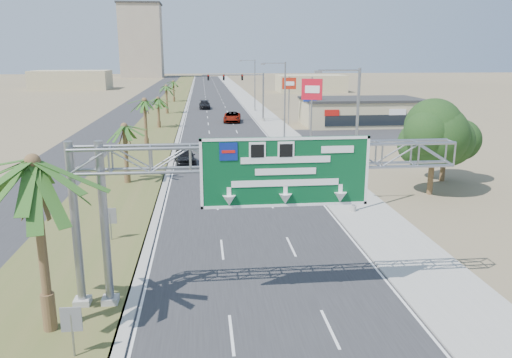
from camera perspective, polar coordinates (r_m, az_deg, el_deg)
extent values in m
cube|color=#28282B|center=(121.25, -4.80, 8.81)|extent=(12.00, 300.00, 0.02)
cube|color=#9E9B93|center=(121.75, -0.75, 8.89)|extent=(4.00, 300.00, 0.10)
cube|color=#4F5927|center=(121.42, -9.58, 8.70)|extent=(7.00, 300.00, 0.12)
cube|color=#28282B|center=(122.03, -12.90, 8.54)|extent=(8.00, 300.00, 0.02)
cylinder|color=gray|center=(22.33, -16.90, -5.21)|extent=(0.36, 0.36, 7.40)
cylinder|color=gray|center=(22.59, -19.90, -5.23)|extent=(0.36, 0.36, 7.40)
cube|color=#9E9B93|center=(23.68, -16.29, -13.24)|extent=(0.70, 0.70, 0.40)
cube|color=#9E9B93|center=(23.92, -19.19, -13.18)|extent=(0.70, 0.70, 0.40)
cube|color=#074822|center=(21.10, 3.37, 0.79)|extent=(7.20, 0.12, 3.00)
cube|color=navy|center=(20.57, -3.17, 3.15)|extent=(0.75, 0.03, 0.75)
cone|color=white|center=(21.32, 3.37, -2.27)|extent=(0.56, 0.56, 0.45)
cylinder|color=brown|center=(21.06, -23.24, -7.51)|extent=(0.36, 0.36, 7.00)
cylinder|color=brown|center=(22.13, -22.56, -13.95)|extent=(0.54, 0.54, 1.68)
cylinder|color=brown|center=(44.03, -14.63, 2.64)|extent=(0.36, 0.36, 5.00)
cylinder|color=brown|center=(44.43, -14.48, 0.24)|extent=(0.54, 0.54, 1.20)
cylinder|color=brown|center=(59.63, -12.49, 6.02)|extent=(0.36, 0.36, 5.80)
cylinder|color=brown|center=(59.96, -12.38, 3.93)|extent=(0.54, 0.54, 1.39)
cylinder|color=brown|center=(77.49, -11.07, 7.37)|extent=(0.36, 0.36, 4.50)
cylinder|color=brown|center=(77.70, -11.01, 6.12)|extent=(0.54, 0.54, 1.08)
cylinder|color=brown|center=(96.31, -10.17, 8.86)|extent=(0.36, 0.36, 5.20)
cylinder|color=brown|center=(96.50, -10.12, 7.69)|extent=(0.54, 0.54, 1.25)
cylinder|color=brown|center=(121.21, -9.39, 9.80)|extent=(0.36, 0.36, 4.80)
cylinder|color=brown|center=(121.35, -9.35, 8.95)|extent=(0.54, 0.54, 1.15)
cylinder|color=gray|center=(34.85, 11.39, 4.10)|extent=(0.20, 0.20, 10.00)
cylinder|color=gray|center=(33.97, 9.48, 12.17)|extent=(2.80, 0.12, 0.12)
cube|color=slate|center=(33.63, 7.12, 12.07)|extent=(0.50, 0.22, 0.18)
cylinder|color=#9E9B93|center=(35.94, 11.03, -3.37)|extent=(0.44, 0.44, 0.50)
cylinder|color=gray|center=(63.86, 3.31, 8.73)|extent=(0.20, 0.20, 10.00)
cylinder|color=gray|center=(63.39, 2.09, 13.09)|extent=(2.80, 0.12, 0.12)
cube|color=slate|center=(63.21, 0.80, 13.01)|extent=(0.50, 0.22, 0.18)
cylinder|color=#9E9B93|center=(64.47, 3.25, 4.52)|extent=(0.44, 0.44, 0.50)
cylinder|color=gray|center=(99.46, -0.13, 10.62)|extent=(0.20, 0.20, 10.00)
cylinder|color=gray|center=(99.15, -0.96, 13.41)|extent=(2.80, 0.12, 0.12)
cube|color=slate|center=(99.04, -1.78, 13.35)|extent=(0.50, 0.22, 0.18)
cylinder|color=#9E9B93|center=(99.85, -0.13, 7.90)|extent=(0.44, 0.44, 0.50)
cylinder|color=gray|center=(83.63, 0.83, 9.30)|extent=(0.28, 0.28, 8.00)
cylinder|color=gray|center=(82.95, -2.66, 11.80)|extent=(10.00, 0.18, 0.18)
cube|color=black|center=(82.88, -1.59, 11.54)|extent=(0.32, 0.18, 0.95)
cube|color=black|center=(82.69, -3.71, 11.51)|extent=(0.32, 0.18, 0.95)
cube|color=black|center=(82.62, -5.47, 11.47)|extent=(0.32, 0.18, 0.95)
sphere|color=red|center=(82.75, -1.59, 11.74)|extent=(0.22, 0.22, 0.22)
imported|color=black|center=(83.44, 0.84, 11.35)|extent=(0.16, 0.16, 0.60)
cylinder|color=#9E9B93|center=(84.01, 0.83, 6.78)|extent=(0.56, 0.56, 0.60)
cube|color=#C4B384|center=(81.17, 11.87, 7.44)|extent=(18.00, 10.00, 4.00)
cylinder|color=brown|center=(41.83, 19.40, 0.94)|extent=(0.44, 0.44, 3.90)
sphere|color=#153713|center=(41.36, 19.69, 4.45)|extent=(4.50, 4.50, 4.50)
cylinder|color=brown|center=(46.71, 20.62, 1.76)|extent=(0.44, 0.44, 3.30)
sphere|color=#153713|center=(46.33, 20.86, 4.42)|extent=(3.50, 3.50, 3.50)
cylinder|color=gray|center=(20.05, -20.19, -16.58)|extent=(0.08, 0.08, 1.80)
cube|color=slate|center=(19.71, -20.37, -14.81)|extent=(0.75, 0.06, 0.95)
cylinder|color=gray|center=(30.90, -16.26, -5.31)|extent=(0.08, 0.08, 1.80)
cube|color=slate|center=(30.68, -16.35, -4.07)|extent=(0.75, 0.06, 0.95)
cube|color=tan|center=(262.44, -12.97, 15.08)|extent=(20.00, 16.00, 35.00)
cube|color=#C4B384|center=(176.02, -20.34, 10.57)|extent=(24.00, 14.00, 6.00)
cube|color=#C4B384|center=(154.52, 6.27, 10.80)|extent=(20.00, 12.00, 5.00)
imported|color=black|center=(51.20, -8.11, 2.59)|extent=(2.49, 5.06, 1.66)
imported|color=maroon|center=(57.17, -1.90, 3.74)|extent=(1.86, 4.17, 1.33)
imported|color=gray|center=(83.39, -2.74, 7.08)|extent=(3.25, 6.16, 1.65)
imported|color=black|center=(104.87, -5.90, 8.43)|extent=(2.34, 5.65, 1.63)
cylinder|color=gray|center=(59.13, 6.34, 7.46)|extent=(0.20, 0.20, 8.38)
cube|color=red|center=(58.88, 6.41, 10.16)|extent=(2.35, 1.12, 2.40)
cube|color=white|center=(58.71, 6.45, 10.14)|extent=(1.59, 0.63, 0.84)
cylinder|color=gray|center=(75.16, 6.18, 8.44)|extent=(0.20, 0.20, 7.35)
cube|color=#102C9B|center=(75.00, 6.22, 9.94)|extent=(2.02, 0.59, 3.00)
cube|color=white|center=(74.82, 6.25, 9.93)|extent=(1.39, 0.24, 1.05)
cylinder|color=gray|center=(80.27, 3.78, 8.92)|extent=(0.20, 0.20, 7.59)
cube|color=#B2210E|center=(80.08, 3.81, 10.85)|extent=(2.22, 0.69, 1.80)
cube|color=white|center=(79.90, 3.83, 10.84)|extent=(1.52, 0.32, 0.63)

